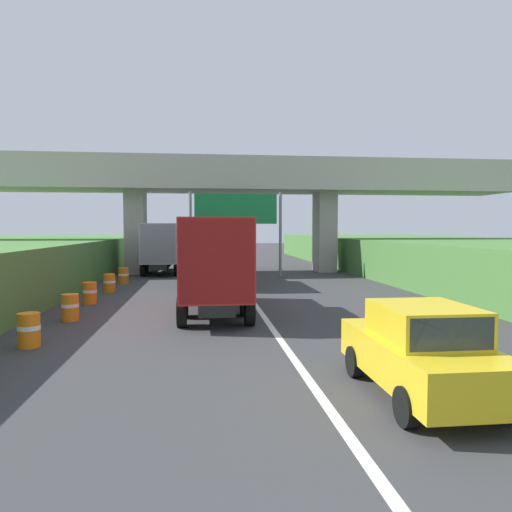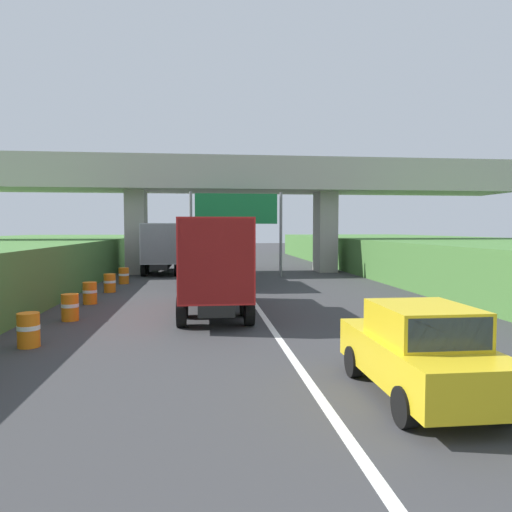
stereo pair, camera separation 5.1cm
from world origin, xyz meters
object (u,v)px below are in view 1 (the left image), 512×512
overhead_highway_sign (236,214)px  construction_barrel_2 (70,307)px  truck_black (214,250)px  truck_silver (162,245)px  truck_red (214,261)px  car_yellow (422,351)px  construction_barrel_4 (109,283)px  construction_barrel_3 (90,293)px  construction_barrel_5 (123,276)px  car_green (206,253)px  truck_blue (177,239)px  construction_barrel_1 (29,330)px

overhead_highway_sign → construction_barrel_2: 15.51m
truck_black → truck_silver: (-3.41, 7.13, 0.00)m
truck_red → construction_barrel_2: bearing=-170.5°
car_yellow → construction_barrel_4: 17.63m
truck_black → construction_barrel_3: bearing=-129.2°
overhead_highway_sign → car_yellow: overhead_highway_sign is taller
truck_red → construction_barrel_3: size_ratio=8.11×
truck_red → construction_barrel_4: (-4.91, 6.37, -1.47)m
construction_barrel_5 → construction_barrel_4: bearing=-91.5°
construction_barrel_3 → truck_silver: bearing=82.2°
construction_barrel_4 → overhead_highway_sign: bearing=44.0°
construction_barrel_2 → overhead_highway_sign: bearing=64.2°
car_green → construction_barrel_5: size_ratio=4.56×
overhead_highway_sign → truck_black: (-1.48, -3.54, -2.06)m
truck_black → car_yellow: (3.30, -18.33, -1.08)m
truck_blue → truck_black: bearing=-82.9°
truck_blue → truck_red: (3.16, -36.77, 0.00)m
truck_black → truck_silver: 7.90m
overhead_highway_sign → car_yellow: size_ratio=1.43×
truck_black → construction_barrel_4: truck_black is taller
truck_silver → overhead_highway_sign: bearing=-36.3°
construction_barrel_3 → car_green: bearing=77.7°
overhead_highway_sign → truck_silver: overhead_highway_sign is taller
car_green → construction_barrel_4: (-4.90, -19.45, -0.40)m
truck_blue → truck_black: same height
car_green → construction_barrel_2: (-4.84, -26.64, -0.40)m
overhead_highway_sign → construction_barrel_3: size_ratio=6.53×
construction_barrel_1 → construction_barrel_3: size_ratio=1.00×
car_yellow → car_green: (-3.56, 34.91, 0.00)m
truck_black → truck_silver: same height
truck_black → construction_barrel_3: 8.47m
construction_barrel_2 → construction_barrel_5: size_ratio=1.00×
overhead_highway_sign → truck_blue: (-4.89, 23.99, -2.06)m
car_green → construction_barrel_1: 30.63m
car_green → construction_barrel_4: car_green is taller
overhead_highway_sign → construction_barrel_5: 7.95m
truck_red → construction_barrel_2: 5.13m
construction_barrel_1 → truck_blue: bearing=87.5°
construction_barrel_2 → construction_barrel_5: same height
car_green → construction_barrel_5: 16.57m
truck_black → truck_red: same height
truck_blue → car_yellow: truck_blue is taller
overhead_highway_sign → truck_silver: 6.41m
overhead_highway_sign → car_yellow: bearing=-85.2°
truck_silver → construction_barrel_4: bearing=-99.9°
construction_barrel_4 → truck_silver: bearing=80.1°
overhead_highway_sign → truck_black: bearing=-112.6°
construction_barrel_4 → construction_barrel_5: same height
car_green → construction_barrel_5: (-4.81, -15.85, -0.40)m
car_yellow → construction_barrel_3: car_yellow is taller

